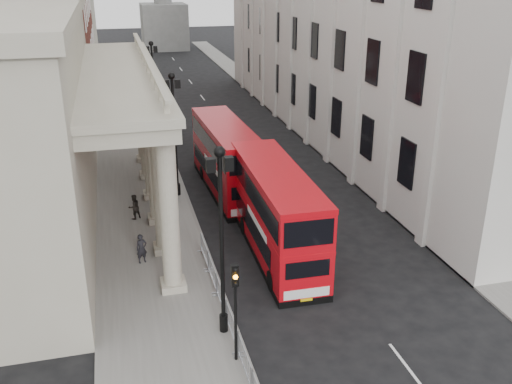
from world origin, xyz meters
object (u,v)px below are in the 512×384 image
Objects in this scene: lamp_post_south at (221,231)px; pedestrian_a at (142,249)px; pedestrian_b at (134,207)px; traffic_light at (235,295)px; lamp_post_north at (154,81)px; bus_far at (226,157)px; pedestrian_c at (163,186)px; bus_near at (276,210)px; lamp_post_mid at (174,127)px.

lamp_post_south reaches higher than pedestrian_a.
pedestrian_a is 5.74m from pedestrian_b.
traffic_light is (0.10, -2.02, -1.80)m from lamp_post_south.
pedestrian_a is at bearing 61.26° from pedestrian_b.
pedestrian_a is at bearing -96.82° from lamp_post_north.
traffic_light is at bearing -89.83° from lamp_post_north.
bus_far is 4.78m from pedestrian_c.
pedestrian_c is at bearing -93.55° from lamp_post_north.
bus_far is 6.87× the size of pedestrian_a.
lamp_post_south and lamp_post_north have the same top height.
bus_near is 9.74m from bus_far.
bus_far is at bearing 95.39° from bus_near.
pedestrian_c is (-5.24, 9.11, -1.53)m from bus_near.
bus_near is at bearing 57.37° from lamp_post_south.
lamp_post_south is 0.75× the size of bus_near.
lamp_post_north is (0.00, 32.00, 0.00)m from lamp_post_south.
bus_near is 9.67m from pedestrian_b.
bus_near is 6.53× the size of pedestrian_c.
lamp_post_mid is at bearing 90.00° from lamp_post_south.
lamp_post_mid and lamp_post_north have the same top height.
lamp_post_mid is at bearing 54.46° from pedestrian_a.
lamp_post_north is 34.07m from traffic_light.
bus_far reaches higher than pedestrian_a.
bus_near is (4.23, -25.39, -2.41)m from lamp_post_north.
bus_far is at bearing 5.30° from lamp_post_mid.
pedestrian_a is (-2.99, -9.00, -3.99)m from lamp_post_mid.
lamp_post_south is 16.87m from bus_far.
traffic_light is 2.52× the size of pedestrian_c.
pedestrian_c is (-1.01, 15.72, -3.94)m from lamp_post_south.
lamp_post_mid is at bearing 90.32° from traffic_light.
lamp_post_mid is 18.11m from traffic_light.
pedestrian_c is at bearing -164.32° from lamp_post_mid.
lamp_post_north is at bearing 90.00° from lamp_post_south.
pedestrian_a is (-3.09, 9.02, -2.18)m from traffic_light.
lamp_post_south is at bearing -104.30° from bus_far.
bus_near is 6.93× the size of pedestrian_a.
lamp_post_mid is at bearing -162.88° from pedestrian_b.
lamp_post_north is at bearing 90.17° from traffic_light.
traffic_light is 9.59m from bus_near.
lamp_post_south is at bearing -121.59° from bus_near.
bus_far is (3.49, 16.32, -2.44)m from lamp_post_south.
pedestrian_c is at bearing 93.67° from lamp_post_south.
pedestrian_a is at bearing 108.92° from traffic_light.
pedestrian_b is (-0.08, 5.74, -0.01)m from pedestrian_a.
pedestrian_c is (-1.01, -16.28, -3.94)m from lamp_post_north.
lamp_post_mid is 5.23× the size of pedestrian_b.
bus_near is (4.13, 8.63, -0.61)m from traffic_light.
traffic_light is 2.68× the size of pedestrian_a.
lamp_post_north is 25.85m from bus_near.
pedestrian_c is (-1.01, -0.28, -3.94)m from lamp_post_mid.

